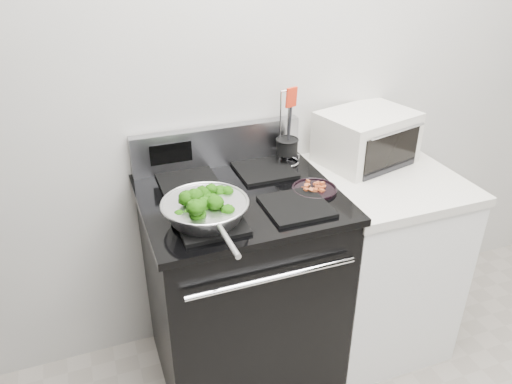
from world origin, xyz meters
name	(u,v)px	position (x,y,z in m)	size (l,w,h in m)	color
back_wall	(279,68)	(0.00, 1.75, 1.35)	(4.00, 0.02, 2.70)	beige
gas_range	(241,285)	(-0.30, 1.41, 0.49)	(0.79, 0.69, 1.13)	black
counter	(374,259)	(0.39, 1.41, 0.46)	(0.62, 0.68, 0.92)	white
skillet	(205,209)	(-0.48, 1.27, 1.00)	(0.32, 0.51, 0.07)	silver
broccoli_pile	(205,204)	(-0.48, 1.27, 1.02)	(0.25, 0.25, 0.09)	black
bacon_plate	(314,187)	(0.00, 1.34, 0.97)	(0.18, 0.18, 0.04)	black
utensil_holder	(287,150)	(-0.01, 1.62, 1.01)	(0.11, 0.11, 0.35)	silver
toaster_oven	(366,137)	(0.37, 1.58, 1.04)	(0.47, 0.40, 0.24)	beige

